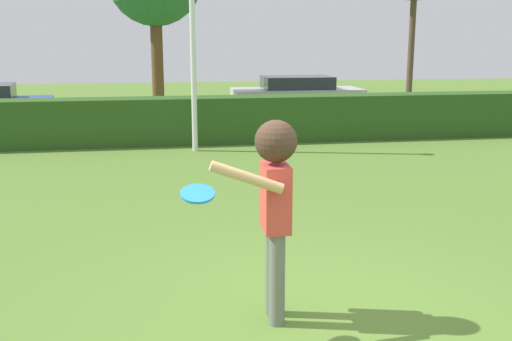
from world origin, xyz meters
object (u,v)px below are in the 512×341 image
lamppost (192,11)px  parked_car_silver (297,94)px  person (275,193)px  frisbee (198,194)px

lamppost → parked_car_silver: bearing=57.8°
person → parked_car_silver: person is taller
frisbee → lamppost: lamppost is taller
person → lamppost: lamppost is taller
lamppost → frisbee: bearing=-93.8°
person → lamppost: size_ratio=0.33×
person → parked_car_silver: size_ratio=0.43×
lamppost → person: bearing=-89.3°
person → parked_car_silver: 14.83m
frisbee → lamppost: 8.83m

